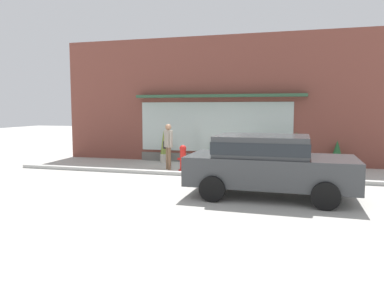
# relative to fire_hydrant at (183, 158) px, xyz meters

# --- Properties ---
(ground_plane) EXTENTS (60.00, 60.00, 0.00)m
(ground_plane) POSITION_rel_fire_hydrant_xyz_m (0.82, -0.57, -0.49)
(ground_plane) COLOR #B2AFA8
(curb_strip) EXTENTS (14.00, 0.24, 0.12)m
(curb_strip) POSITION_rel_fire_hydrant_xyz_m (0.82, -0.77, -0.43)
(curb_strip) COLOR #B2B2AD
(curb_strip) RESTS_ON ground_plane
(storefront) EXTENTS (14.00, 0.81, 5.28)m
(storefront) POSITION_rel_fire_hydrant_xyz_m (0.82, 2.62, 2.10)
(storefront) COLOR brown
(storefront) RESTS_ON ground_plane
(fire_hydrant) EXTENTS (0.40, 0.36, 0.96)m
(fire_hydrant) POSITION_rel_fire_hydrant_xyz_m (0.00, 0.00, 0.00)
(fire_hydrant) COLOR red
(fire_hydrant) RESTS_ON ground_plane
(pedestrian_with_handbag) EXTENTS (0.50, 0.56, 1.70)m
(pedestrian_with_handbag) POSITION_rel_fire_hydrant_xyz_m (-0.66, 0.29, 0.51)
(pedestrian_with_handbag) COLOR brown
(pedestrian_with_handbag) RESTS_ON ground_plane
(parked_car_dark_gray) EXTENTS (4.24, 2.18, 1.59)m
(parked_car_dark_gray) POSITION_rel_fire_hydrant_xyz_m (3.19, -3.03, 0.42)
(parked_car_dark_gray) COLOR #383A3D
(parked_car_dark_gray) RESTS_ON ground_plane
(potted_plant_window_left) EXTENTS (0.34, 0.34, 1.37)m
(potted_plant_window_left) POSITION_rel_fire_hydrant_xyz_m (3.97, 2.29, 0.17)
(potted_plant_window_left) COLOR #B7B2A3
(potted_plant_window_left) RESTS_ON ground_plane
(potted_plant_corner_tall) EXTENTS (0.49, 0.49, 1.08)m
(potted_plant_corner_tall) POSITION_rel_fire_hydrant_xyz_m (5.46, 2.18, 0.03)
(potted_plant_corner_tall) COLOR #B7B2A3
(potted_plant_corner_tall) RESTS_ON ground_plane
(potted_plant_near_hydrant) EXTENTS (0.64, 0.64, 0.96)m
(potted_plant_near_hydrant) POSITION_rel_fire_hydrant_xyz_m (1.08, 2.05, 0.06)
(potted_plant_near_hydrant) COLOR #B7B2A3
(potted_plant_near_hydrant) RESTS_ON ground_plane
(potted_plant_by_entrance) EXTENTS (0.57, 0.57, 0.78)m
(potted_plant_by_entrance) POSITION_rel_fire_hydrant_xyz_m (2.65, 1.88, -0.08)
(potted_plant_by_entrance) COLOR #4C4C51
(potted_plant_by_entrance) RESTS_ON ground_plane
(potted_plant_doorstep) EXTENTS (0.28, 0.28, 1.35)m
(potted_plant_doorstep) POSITION_rel_fire_hydrant_xyz_m (-1.43, 1.91, 0.16)
(potted_plant_doorstep) COLOR #B7B2A3
(potted_plant_doorstep) RESTS_ON ground_plane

